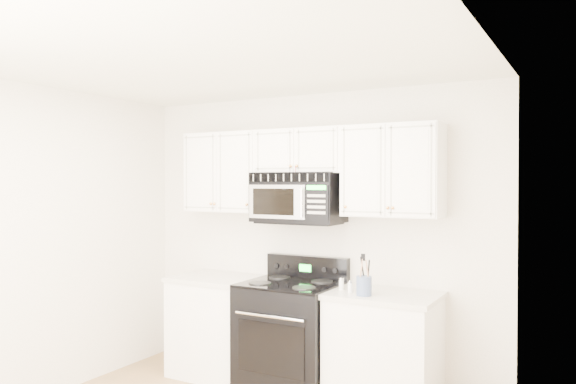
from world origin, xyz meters
The scene contains 9 objects.
room centered at (0.00, 0.00, 1.30)m, with size 3.51×3.51×2.61m.
base_cabinet_left centered at (-0.80, 1.44, 0.43)m, with size 0.86×0.65×0.92m.
base_cabinet_right centered at (0.80, 1.44, 0.43)m, with size 0.86×0.65×0.92m.
range centered at (-0.03, 1.41, 0.48)m, with size 0.81×0.73×1.13m.
upper_cabinets centered at (0.00, 1.58, 1.93)m, with size 2.44×0.37×0.75m.
microwave centered at (-0.03, 1.55, 1.67)m, with size 0.79×0.45×0.44m.
utensil_crock centered at (0.70, 1.26, 1.00)m, with size 0.12×0.12×0.32m.
shaker_salt centered at (0.45, 1.39, 0.97)m, with size 0.04×0.04×0.10m.
shaker_pepper centered at (0.56, 1.32, 0.97)m, with size 0.04×0.04×0.10m.
Camera 1 is at (2.29, -2.82, 1.80)m, focal length 35.00 mm.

